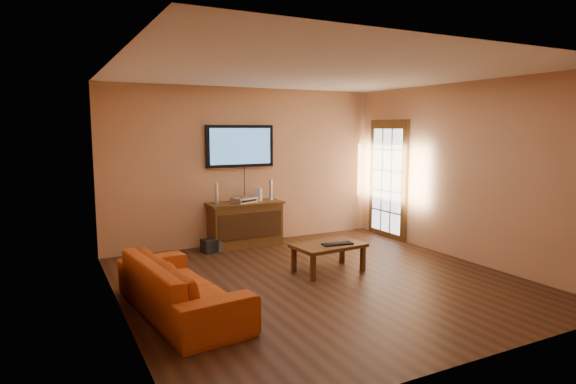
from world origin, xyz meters
TOP-DOWN VIEW (x-y plane):
  - ground_plane at (0.00, 0.00)m, footprint 5.00×5.00m
  - room_walls at (0.00, 0.62)m, footprint 5.00×5.00m
  - french_door at (2.46, 1.70)m, footprint 0.07×1.02m
  - media_console at (-0.15, 2.25)m, footprint 1.29×0.49m
  - television at (-0.15, 2.45)m, footprint 1.22×0.08m
  - coffee_table at (0.32, 0.32)m, footprint 1.03×0.67m
  - sofa at (-1.92, -0.22)m, footprint 0.85×2.14m
  - speaker_left at (-0.65, 2.27)m, footprint 0.10×0.10m
  - speaker_right at (0.35, 2.29)m, footprint 0.10×0.10m
  - av_receiver at (-0.18, 2.22)m, footprint 0.45×0.38m
  - game_console at (0.11, 2.29)m, footprint 0.10×0.16m
  - subwoofer at (-0.85, 2.09)m, footprint 0.26×0.26m
  - bottle at (-0.69, 1.98)m, footprint 0.07×0.07m
  - keyboard at (0.40, 0.22)m, footprint 0.45×0.21m

SIDE VIEW (x-z plane):
  - ground_plane at x=0.00m, z-range 0.00..0.00m
  - bottle at x=-0.69m, z-range -0.01..0.20m
  - subwoofer at x=-0.85m, z-range 0.00..0.22m
  - coffee_table at x=0.32m, z-range 0.15..0.55m
  - media_console at x=-0.15m, z-range 0.00..0.76m
  - sofa at x=-1.92m, z-range 0.00..0.81m
  - keyboard at x=0.40m, z-range 0.40..0.42m
  - av_receiver at x=-0.18m, z-range 0.76..0.85m
  - game_console at x=0.11m, z-range 0.76..0.98m
  - speaker_right at x=0.35m, z-range 0.75..1.10m
  - speaker_left at x=-0.65m, z-range 0.75..1.10m
  - french_door at x=2.46m, z-range -0.06..2.16m
  - room_walls at x=0.00m, z-range -0.81..4.19m
  - television at x=-0.15m, z-range 1.34..2.06m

